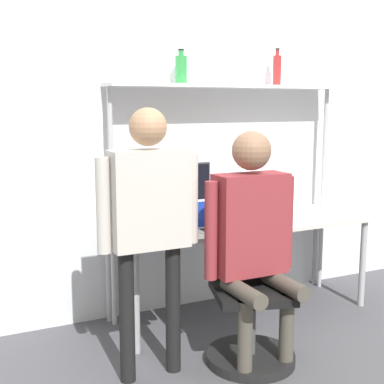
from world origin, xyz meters
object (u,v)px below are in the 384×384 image
object	(u,v)px
bottle_green	(181,69)
person_seated	(253,228)
cell_phone	(254,224)
office_chair	(249,316)
laptop	(217,220)
bottle_red	(277,70)
monitor	(171,190)
person_standing	(149,210)

from	to	relation	value
bottle_green	person_seated	bearing A→B (deg)	-87.24
cell_phone	office_chair	distance (m)	0.80
laptop	bottle_red	xyz separation A→B (m)	(0.71, 0.33, 1.09)
laptop	monitor	bearing A→B (deg)	119.47
monitor	laptop	world-z (taller)	monitor
monitor	person_seated	world-z (taller)	person_seated
bottle_red	office_chair	bearing A→B (deg)	-131.00
cell_phone	person_seated	size ratio (longest dim) A/B	0.10
cell_phone	person_seated	xyz separation A→B (m)	(-0.38, -0.59, 0.13)
office_chair	person_seated	distance (m)	0.58
cell_phone	laptop	bearing A→B (deg)	177.95
bottle_green	laptop	bearing A→B (deg)	-69.99
cell_phone	person_standing	distance (m)	1.14
office_chair	bottle_green	world-z (taller)	bottle_green
monitor	laptop	size ratio (longest dim) A/B	1.89
person_standing	monitor	bearing A→B (deg)	59.06
cell_phone	bottle_red	size ratio (longest dim) A/B	0.52
person_seated	bottle_red	distance (m)	1.59
cell_phone	person_standing	world-z (taller)	person_standing
person_seated	person_standing	world-z (taller)	person_standing
monitor	person_seated	xyz separation A→B (m)	(0.12, -0.95, -0.11)
monitor	office_chair	distance (m)	1.15
person_seated	bottle_red	xyz separation A→B (m)	(0.79, 0.94, 1.01)
cell_phone	bottle_red	bearing A→B (deg)	40.08
bottle_red	person_standing	bearing A→B (deg)	-149.95
cell_phone	bottle_red	distance (m)	1.26
monitor	person_seated	size ratio (longest dim) A/B	0.45
office_chair	bottle_red	size ratio (longest dim) A/B	3.25
person_standing	bottle_red	world-z (taller)	bottle_red
bottle_green	cell_phone	bearing A→B (deg)	-39.13
office_chair	bottle_green	distance (m)	1.81
monitor	bottle_green	distance (m)	0.89
laptop	cell_phone	distance (m)	0.31
person_standing	bottle_green	distance (m)	1.31
cell_phone	office_chair	world-z (taller)	office_chair
laptop	cell_phone	size ratio (longest dim) A/B	2.30
monitor	office_chair	world-z (taller)	monitor
laptop	person_standing	distance (m)	0.88
laptop	bottle_green	size ratio (longest dim) A/B	1.39
cell_phone	bottle_red	world-z (taller)	bottle_red
office_chair	person_standing	xyz separation A→B (m)	(-0.64, 0.08, 0.72)
person_standing	cell_phone	bearing A→B (deg)	25.21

